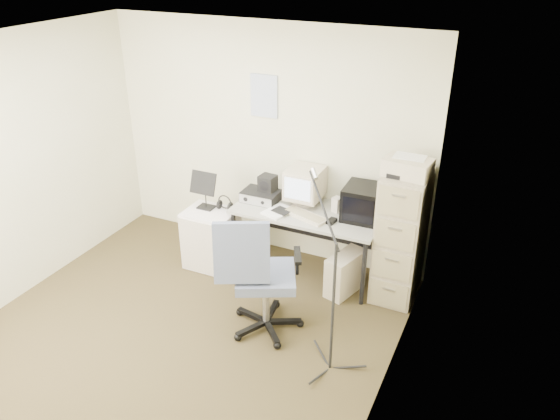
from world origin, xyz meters
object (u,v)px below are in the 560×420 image
at_px(office_chair, 266,274).
at_px(side_cart, 211,239).
at_px(desk, 307,242).
at_px(filing_cabinet, 401,236).

height_order(office_chair, side_cart, office_chair).
bearing_deg(office_chair, side_cart, 118.44).
distance_m(desk, office_chair, 1.03).
relative_size(desk, side_cart, 2.32).
bearing_deg(desk, office_chair, -88.91).
distance_m(filing_cabinet, desk, 0.99).
bearing_deg(side_cart, filing_cabinet, 9.34).
distance_m(desk, side_cart, 1.03).
xyz_separation_m(office_chair, side_cart, (-1.00, 0.71, -0.25)).
xyz_separation_m(filing_cabinet, desk, (-0.95, -0.03, -0.29)).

